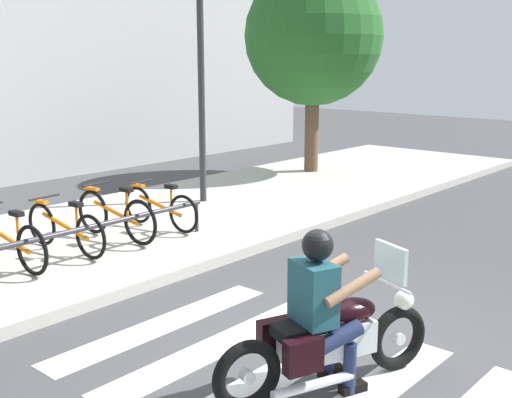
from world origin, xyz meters
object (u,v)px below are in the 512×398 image
object	(u,v)px
rider	(322,300)
bike_rack	(29,243)
motorcycle	(329,339)
street_lamp	(201,60)
bicycle_5	(116,215)
tree_near_rack	(313,37)
bicycle_3	(7,241)
bicycle_4	(65,228)
bicycle_6	(160,207)

from	to	relation	value
rider	bike_rack	bearing A→B (deg)	94.58
motorcycle	street_lamp	xyz separation A→B (m)	(3.91, 5.55, 2.25)
bicycle_5	tree_near_rack	xyz separation A→B (m)	(6.53, 1.30, 2.69)
bicycle_3	tree_near_rack	world-z (taller)	tree_near_rack
tree_near_rack	bicycle_5	bearing A→B (deg)	-168.76
bike_rack	rider	bearing A→B (deg)	-85.42
bicycle_4	bicycle_6	distance (m)	1.68
bicycle_4	rider	bearing A→B (deg)	-96.32
rider	bicycle_5	distance (m)	4.82
bicycle_3	tree_near_rack	size ratio (longest dim) A/B	0.36
street_lamp	tree_near_rack	distance (m)	3.94
rider	bicycle_3	size ratio (longest dim) A/B	0.83
tree_near_rack	bike_rack	bearing A→B (deg)	-167.28
motorcycle	bicycle_4	xyz separation A→B (m)	(0.44, 4.66, 0.04)
bicycle_4	tree_near_rack	distance (m)	7.96
motorcycle	rider	bearing A→B (deg)	156.10
street_lamp	bike_rack	bearing A→B (deg)	-161.39
motorcycle	tree_near_rack	bearing A→B (deg)	37.33
bike_rack	bicycle_6	bearing A→B (deg)	12.46
bicycle_4	street_lamp	distance (m)	4.22
bicycle_6	tree_near_rack	bearing A→B (deg)	12.83
bicycle_3	tree_near_rack	distance (m)	8.73
bicycle_3	bicycle_4	world-z (taller)	bicycle_3
bicycle_3	bicycle_4	distance (m)	0.84
motorcycle	bike_rack	size ratio (longest dim) A/B	0.36
bicycle_3	bicycle_4	xyz separation A→B (m)	(0.84, 0.00, -0.01)
bicycle_6	bicycle_3	bearing A→B (deg)	-179.98
bicycle_3	bicycle_6	size ratio (longest dim) A/B	1.08
bike_rack	tree_near_rack	bearing A→B (deg)	12.72
bicycle_4	bicycle_6	size ratio (longest dim) A/B	1.06
motorcycle	bicycle_6	xyz separation A→B (m)	(2.11, 4.66, 0.03)
bicycle_3	street_lamp	distance (m)	4.92
bicycle_5	bicycle_4	bearing A→B (deg)	179.91
bicycle_5	bike_rack	xyz separation A→B (m)	(-1.68, -0.55, 0.06)
tree_near_rack	rider	bearing A→B (deg)	-143.07
bicycle_6	bike_rack	bearing A→B (deg)	-167.54
bike_rack	street_lamp	world-z (taller)	street_lamp
bicycle_4	bike_rack	size ratio (longest dim) A/B	0.30
bicycle_4	street_lamp	xyz separation A→B (m)	(3.47, 0.90, 2.21)
bicycle_6	street_lamp	size ratio (longest dim) A/B	0.36
bicycle_3	street_lamp	world-z (taller)	street_lamp
rider	bike_rack	size ratio (longest dim) A/B	0.25
bicycle_3	bike_rack	size ratio (longest dim) A/B	0.31
rider	street_lamp	xyz separation A→B (m)	(3.99, 5.52, 1.89)
bike_rack	bicycle_5	bearing A→B (deg)	18.29
bicycle_5	bicycle_6	bearing A→B (deg)	0.10
bicycle_5	street_lamp	size ratio (longest dim) A/B	0.38
bicycle_6	bike_rack	size ratio (longest dim) A/B	0.28
bicycle_4	motorcycle	bearing A→B (deg)	-95.39
motorcycle	bicycle_4	world-z (taller)	motorcycle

